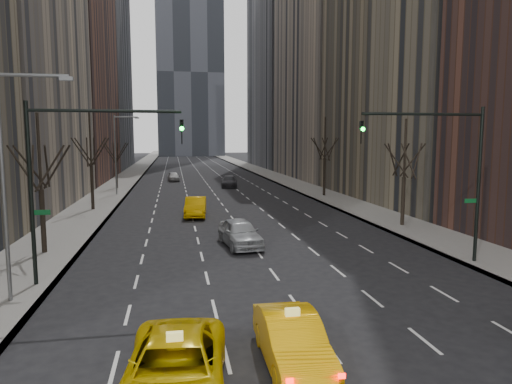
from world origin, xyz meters
TOP-DOWN VIEW (x-y plane):
  - sidewalk_left at (-12.25, 70.00)m, footprint 4.50×320.00m
  - sidewalk_right at (12.25, 70.00)m, footprint 4.50×320.00m
  - bld_left_far at (-21.50, 66.00)m, footprint 14.00×28.00m
  - bld_left_deep at (-21.50, 96.00)m, footprint 14.00×30.00m
  - bld_right_far at (21.50, 64.00)m, footprint 14.00×28.00m
  - bld_right_deep at (21.50, 95.00)m, footprint 14.00×30.00m
  - tree_lw_b at (-12.00, 18.00)m, footprint 3.36×3.50m
  - tree_lw_c at (-12.00, 34.00)m, footprint 3.36×3.50m
  - tree_lw_d at (-12.00, 52.00)m, footprint 3.36×3.50m
  - tree_rw_b at (12.00, 22.00)m, footprint 3.36×3.50m
  - tree_rw_c at (12.00, 40.00)m, footprint 3.36×3.50m
  - traffic_mast_left at (-9.11, 12.00)m, footprint 6.69×0.39m
  - traffic_mast_right at (9.11, 12.00)m, footprint 6.69×0.39m
  - streetlight_near at (-10.84, 10.00)m, footprint 2.83×0.22m
  - streetlight_far at (-10.84, 45.00)m, footprint 2.83×0.22m
  - taxi_suv at (-4.77, 2.03)m, footprint 3.10×5.80m
  - taxi_sedan at (-1.43, 3.17)m, footprint 1.66×4.62m
  - silver_sedan_ahead at (-0.79, 18.07)m, footprint 2.55×5.11m
  - far_taxi at (-2.93, 29.37)m, footprint 2.15×5.03m
  - far_suv_grey at (2.67, 52.11)m, footprint 2.67×5.29m
  - far_car_white at (-4.78, 62.11)m, footprint 2.01×4.26m

SIDE VIEW (x-z plane):
  - sidewalk_left at x=-12.25m, z-range 0.00..0.15m
  - sidewalk_right at x=12.25m, z-range 0.00..0.15m
  - far_car_white at x=-4.78m, z-range 0.00..1.41m
  - far_suv_grey at x=2.67m, z-range 0.00..1.47m
  - taxi_sedan at x=-1.43m, z-range 0.00..1.51m
  - taxi_suv at x=-4.77m, z-range 0.00..1.55m
  - far_taxi at x=-2.93m, z-range 0.00..1.61m
  - silver_sedan_ahead at x=-0.79m, z-range 0.00..1.67m
  - tree_lw_d at x=-12.00m, z-range -0.12..7.24m
  - tree_lw_b at x=-12.00m, z-range -0.19..7.63m
  - tree_rw_b at x=12.00m, z-range -0.19..7.63m
  - tree_lw_c at x=-12.00m, z-range -0.33..8.41m
  - tree_rw_c at x=12.00m, z-range -0.33..8.41m
  - traffic_mast_left at x=-9.11m, z-range 1.49..9.49m
  - traffic_mast_right at x=9.11m, z-range 1.49..9.49m
  - streetlight_near at x=-10.84m, z-range 1.12..10.12m
  - streetlight_far at x=-10.84m, z-range 1.12..10.12m
  - bld_left_far at x=-21.50m, z-range 0.00..44.00m
  - bld_right_far at x=21.50m, z-range 0.00..50.00m
  - bld_right_deep at x=21.50m, z-range 0.00..58.00m
  - bld_left_deep at x=-21.50m, z-range 0.00..60.00m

